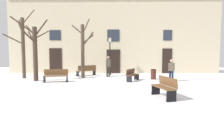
{
  "coord_description": "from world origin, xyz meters",
  "views": [
    {
      "loc": [
        0.25,
        -11.6,
        1.92
      ],
      "look_at": [
        0.0,
        1.66,
        0.85
      ],
      "focal_mm": 31.4,
      "sensor_mm": 36.0,
      "label": 1
    }
  ],
  "objects_px": {
    "tree_center": "(23,46)",
    "tree_left_of_center": "(35,50)",
    "bench_back_to_back_left": "(56,76)",
    "person_strolling": "(171,69)",
    "streetlamp": "(110,52)",
    "bench_near_lamp": "(132,75)",
    "tree_foreground": "(83,49)",
    "bench_facing_shops": "(164,87)",
    "litter_bin": "(153,74)",
    "bench_far_corner": "(87,70)",
    "person_by_shop_door": "(108,65)"
  },
  "relations": [
    {
      "from": "tree_center",
      "to": "tree_left_of_center",
      "type": "bearing_deg",
      "value": -44.2
    },
    {
      "from": "bench_back_to_back_left",
      "to": "person_strolling",
      "type": "bearing_deg",
      "value": -5.64
    },
    {
      "from": "streetlamp",
      "to": "bench_near_lamp",
      "type": "relative_size",
      "value": 2.09
    },
    {
      "from": "tree_foreground",
      "to": "bench_facing_shops",
      "type": "xyz_separation_m",
      "value": [
        4.79,
        -7.3,
        -1.86
      ]
    },
    {
      "from": "streetlamp",
      "to": "bench_facing_shops",
      "type": "bearing_deg",
      "value": -74.6
    },
    {
      "from": "tree_left_of_center",
      "to": "bench_facing_shops",
      "type": "distance_m",
      "value": 9.77
    },
    {
      "from": "tree_left_of_center",
      "to": "bench_facing_shops",
      "type": "xyz_separation_m",
      "value": [
        7.95,
        -5.4,
        -1.72
      ]
    },
    {
      "from": "streetlamp",
      "to": "litter_bin",
      "type": "height_order",
      "value": "streetlamp"
    },
    {
      "from": "litter_bin",
      "to": "bench_facing_shops",
      "type": "bearing_deg",
      "value": -96.69
    },
    {
      "from": "streetlamp",
      "to": "person_strolling",
      "type": "height_order",
      "value": "streetlamp"
    },
    {
      "from": "tree_foreground",
      "to": "tree_center",
      "type": "bearing_deg",
      "value": -175.44
    },
    {
      "from": "streetlamp",
      "to": "litter_bin",
      "type": "distance_m",
      "value": 5.08
    },
    {
      "from": "bench_near_lamp",
      "to": "bench_far_corner",
      "type": "bearing_deg",
      "value": 73.52
    },
    {
      "from": "tree_center",
      "to": "streetlamp",
      "type": "bearing_deg",
      "value": 22.42
    },
    {
      "from": "tree_left_of_center",
      "to": "bench_near_lamp",
      "type": "distance_m",
      "value": 7.23
    },
    {
      "from": "litter_bin",
      "to": "bench_back_to_back_left",
      "type": "relative_size",
      "value": 0.45
    },
    {
      "from": "bench_back_to_back_left",
      "to": "bench_far_corner",
      "type": "height_order",
      "value": "bench_far_corner"
    },
    {
      "from": "litter_bin",
      "to": "bench_far_corner",
      "type": "relative_size",
      "value": 0.45
    },
    {
      "from": "tree_center",
      "to": "person_strolling",
      "type": "distance_m",
      "value": 11.56
    },
    {
      "from": "tree_center",
      "to": "tree_foreground",
      "type": "xyz_separation_m",
      "value": [
        4.73,
        0.38,
        -0.24
      ]
    },
    {
      "from": "litter_bin",
      "to": "person_strolling",
      "type": "bearing_deg",
      "value": -50.88
    },
    {
      "from": "tree_left_of_center",
      "to": "streetlamp",
      "type": "distance_m",
      "value": 6.83
    },
    {
      "from": "tree_foreground",
      "to": "bench_far_corner",
      "type": "bearing_deg",
      "value": 89.28
    },
    {
      "from": "tree_foreground",
      "to": "tree_left_of_center",
      "type": "bearing_deg",
      "value": -148.9
    },
    {
      "from": "tree_foreground",
      "to": "bench_back_to_back_left",
      "type": "relative_size",
      "value": 2.66
    },
    {
      "from": "tree_left_of_center",
      "to": "bench_far_corner",
      "type": "relative_size",
      "value": 2.63
    },
    {
      "from": "bench_far_corner",
      "to": "streetlamp",
      "type": "bearing_deg",
      "value": 161.5
    },
    {
      "from": "bench_back_to_back_left",
      "to": "bench_far_corner",
      "type": "xyz_separation_m",
      "value": [
        1.51,
        4.12,
        0.03
      ]
    },
    {
      "from": "bench_facing_shops",
      "to": "person_by_shop_door",
      "type": "relative_size",
      "value": 0.95
    },
    {
      "from": "tree_left_of_center",
      "to": "person_strolling",
      "type": "bearing_deg",
      "value": -1.14
    },
    {
      "from": "person_by_shop_door",
      "to": "person_strolling",
      "type": "xyz_separation_m",
      "value": [
        4.56,
        -2.83,
        -0.14
      ]
    },
    {
      "from": "streetlamp",
      "to": "litter_bin",
      "type": "relative_size",
      "value": 4.53
    },
    {
      "from": "bench_near_lamp",
      "to": "tree_foreground",
      "type": "bearing_deg",
      "value": 90.38
    },
    {
      "from": "bench_facing_shops",
      "to": "bench_far_corner",
      "type": "bearing_deg",
      "value": -164.99
    },
    {
      "from": "streetlamp",
      "to": "bench_facing_shops",
      "type": "relative_size",
      "value": 2.07
    },
    {
      "from": "streetlamp",
      "to": "bench_far_corner",
      "type": "height_order",
      "value": "streetlamp"
    },
    {
      "from": "person_strolling",
      "to": "bench_near_lamp",
      "type": "bearing_deg",
      "value": -153.81
    },
    {
      "from": "tree_center",
      "to": "person_strolling",
      "type": "bearing_deg",
      "value": -8.68
    },
    {
      "from": "bench_back_to_back_left",
      "to": "person_strolling",
      "type": "xyz_separation_m",
      "value": [
        8.06,
        0.38,
        0.41
      ]
    },
    {
      "from": "tree_foreground",
      "to": "person_strolling",
      "type": "distance_m",
      "value": 7.05
    },
    {
      "from": "litter_bin",
      "to": "streetlamp",
      "type": "bearing_deg",
      "value": 136.22
    },
    {
      "from": "tree_center",
      "to": "tree_left_of_center",
      "type": "xyz_separation_m",
      "value": [
        1.57,
        -1.53,
        -0.37
      ]
    },
    {
      "from": "litter_bin",
      "to": "bench_facing_shops",
      "type": "height_order",
      "value": "bench_facing_shops"
    },
    {
      "from": "tree_foreground",
      "to": "person_by_shop_door",
      "type": "bearing_deg",
      "value": 19.93
    },
    {
      "from": "tree_center",
      "to": "litter_bin",
      "type": "xyz_separation_m",
      "value": [
        10.28,
        -0.48,
        -2.19
      ]
    },
    {
      "from": "tree_foreground",
      "to": "tree_left_of_center",
      "type": "height_order",
      "value": "tree_foreground"
    },
    {
      "from": "bench_back_to_back_left",
      "to": "bench_far_corner",
      "type": "relative_size",
      "value": 1.0
    },
    {
      "from": "tree_foreground",
      "to": "person_strolling",
      "type": "bearing_deg",
      "value": -17.75
    },
    {
      "from": "tree_left_of_center",
      "to": "bench_back_to_back_left",
      "type": "bearing_deg",
      "value": -19.14
    },
    {
      "from": "bench_back_to_back_left",
      "to": "tree_center",
      "type": "bearing_deg",
      "value": 138.58
    }
  ]
}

